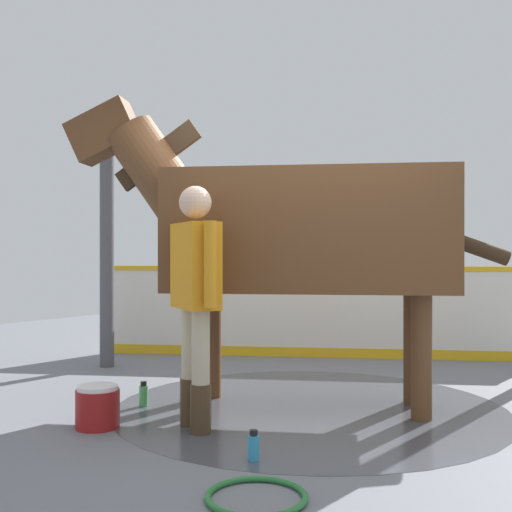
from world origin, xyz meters
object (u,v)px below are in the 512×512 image
Objects in this scene: bottle_spray at (144,395)px; handler at (195,287)px; bottle_shampoo at (254,446)px; wash_bucket at (98,407)px; horse at (294,230)px; hose_coil at (256,496)px.

handler is at bearing -108.20° from bottle_spray.
bottle_spray is at bearing 69.69° from bottle_shampoo.
wash_bucket is at bearing -163.39° from bottle_spray.
bottle_shampoo is (-1.28, -0.51, -1.38)m from horse.
handler is at bearing -57.76° from wash_bucket.
bottle_spray is 0.39× the size of hose_coil.
wash_bucket is at bearing 76.44° from hose_coil.
handler is at bearing 48.40° from horse.
wash_bucket is at bearing 151.73° from handler.
bottle_spray is at bearing 101.29° from handler.
bottle_spray is at bearing 6.17° from horse.
bottle_shampoo is 0.62m from hose_coil.
hose_coil is (-0.49, -0.37, -0.07)m from bottle_shampoo.
handler is (-0.97, 0.23, -0.44)m from horse.
hose_coil is at bearing -103.56° from wash_bucket.
wash_bucket is (-1.35, 0.84, -1.31)m from horse.
hose_coil is (-1.77, -0.89, -1.45)m from horse.
horse reaches higher than wash_bucket.
horse is at bearing 16.25° from handler.
handler is at bearing 54.39° from hose_coil.
hose_coil is at bearing -96.11° from handler.
horse is 1.09m from handler.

